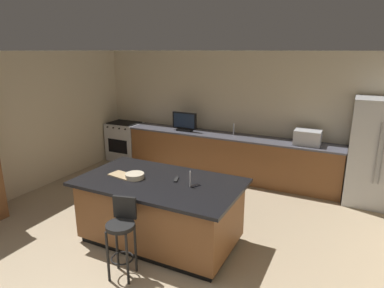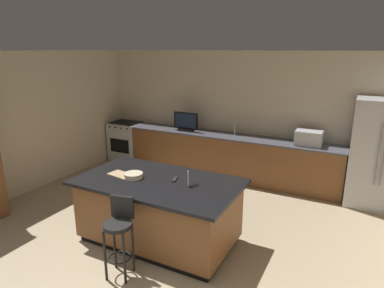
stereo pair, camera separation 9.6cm
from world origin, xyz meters
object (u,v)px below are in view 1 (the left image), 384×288
(kitchen_island, at_px, (160,211))
(cell_phone, at_px, (195,186))
(tv_monitor, at_px, (184,122))
(cutting_board, at_px, (122,175))
(refrigerator, at_px, (378,153))
(microwave, at_px, (308,137))
(tv_remote, at_px, (176,179))
(bar_stool_center, at_px, (122,231))
(fruit_bowl, at_px, (135,176))
(range_oven, at_px, (125,141))

(kitchen_island, bearing_deg, cell_phone, 5.90)
(tv_monitor, distance_m, cutting_board, 2.87)
(refrigerator, relative_size, cutting_board, 5.02)
(microwave, bearing_deg, kitchen_island, -119.02)
(tv_remote, bearing_deg, tv_monitor, 96.40)
(tv_monitor, xyz_separation_m, bar_stool_center, (1.04, -3.58, -0.53))
(refrigerator, xyz_separation_m, cell_phone, (-2.22, -2.67, -0.01))
(microwave, bearing_deg, tv_monitor, -178.86)
(bar_stool_center, bearing_deg, tv_remote, 64.64)
(tv_monitor, distance_m, fruit_bowl, 2.90)
(kitchen_island, distance_m, fruit_bowl, 0.61)
(cell_phone, height_order, cutting_board, cutting_board)
(tv_monitor, bearing_deg, range_oven, 178.28)
(range_oven, bearing_deg, refrigerator, -0.67)
(microwave, height_order, cell_phone, microwave)
(range_oven, distance_m, bar_stool_center, 4.55)
(fruit_bowl, xyz_separation_m, tv_remote, (0.55, 0.20, -0.03))
(range_oven, bearing_deg, tv_monitor, -1.72)
(bar_stool_center, bearing_deg, fruit_bowl, 100.91)
(range_oven, bearing_deg, fruit_bowl, -50.25)
(microwave, distance_m, cell_phone, 2.93)
(tv_monitor, distance_m, cell_phone, 3.11)
(cutting_board, bearing_deg, bar_stool_center, -53.52)
(range_oven, relative_size, tv_remote, 5.57)
(fruit_bowl, bearing_deg, refrigerator, 42.17)
(refrigerator, bearing_deg, microwave, 176.87)
(microwave, bearing_deg, range_oven, -179.99)
(range_oven, relative_size, bar_stool_center, 0.96)
(tv_monitor, relative_size, fruit_bowl, 2.17)
(fruit_bowl, xyz_separation_m, cell_phone, (0.87, 0.13, -0.03))
(fruit_bowl, relative_size, tv_remote, 1.54)
(range_oven, height_order, tv_remote, same)
(kitchen_island, xyz_separation_m, tv_monitor, (-1.05, 2.74, 0.65))
(tv_monitor, bearing_deg, microwave, 1.14)
(fruit_bowl, bearing_deg, cell_phone, 8.53)
(range_oven, distance_m, cell_phone, 4.28)
(refrigerator, bearing_deg, tv_monitor, 179.80)
(refrigerator, height_order, cell_phone, refrigerator)
(refrigerator, bearing_deg, range_oven, 179.33)
(tv_remote, bearing_deg, range_oven, 118.73)
(tv_monitor, xyz_separation_m, cell_phone, (1.56, -2.69, -0.19))
(refrigerator, xyz_separation_m, fruit_bowl, (-3.09, -2.80, 0.02))
(fruit_bowl, distance_m, cell_phone, 0.88)
(bar_stool_center, relative_size, fruit_bowl, 3.75)
(kitchen_island, relative_size, cell_phone, 15.07)
(cutting_board, bearing_deg, fruit_bowl, 0.78)
(bar_stool_center, relative_size, tv_remote, 5.80)
(refrigerator, xyz_separation_m, tv_monitor, (-3.79, 0.01, 0.18))
(refrigerator, distance_m, range_oven, 5.50)
(kitchen_island, distance_m, refrigerator, 3.89)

